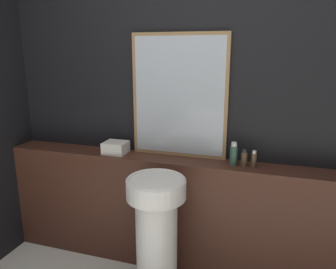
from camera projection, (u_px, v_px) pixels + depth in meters
wall_back at (182, 109)px, 2.49m from camera, size 8.00×0.06×2.50m
vanity_counter at (176, 213)px, 2.55m from camera, size 2.78×0.24×0.89m
pedestal_sink at (157, 231)px, 2.20m from camera, size 0.39×0.39×0.88m
mirror at (179, 96)px, 2.42m from camera, size 0.73×0.03×0.92m
towel_stack at (116, 148)px, 2.58m from camera, size 0.18×0.16×0.09m
shampoo_bottle at (234, 155)px, 2.30m from camera, size 0.05×0.05×0.17m
conditioner_bottle at (244, 158)px, 2.28m from camera, size 0.04×0.04×0.12m
lotion_bottle at (254, 160)px, 2.26m from camera, size 0.04×0.04×0.12m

